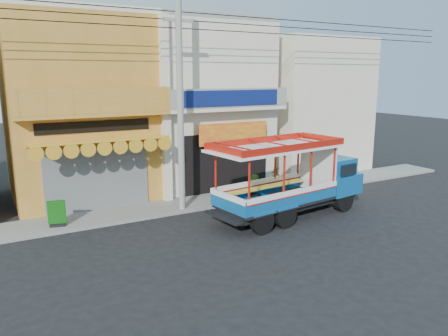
% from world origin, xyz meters
% --- Properties ---
extents(ground, '(90.00, 90.00, 0.00)m').
position_xyz_m(ground, '(0.00, 0.00, 0.00)').
color(ground, black).
rests_on(ground, ground).
extents(sidewalk, '(30.00, 2.00, 0.12)m').
position_xyz_m(sidewalk, '(0.00, 4.00, 0.06)').
color(sidewalk, slate).
rests_on(sidewalk, ground).
extents(shophouse_left, '(6.00, 7.50, 8.24)m').
position_xyz_m(shophouse_left, '(-4.00, 7.96, 4.11)').
color(shophouse_left, '#A57E24').
rests_on(shophouse_left, ground).
extents(shophouse_right, '(6.00, 6.75, 8.24)m').
position_xyz_m(shophouse_right, '(2.00, 7.96, 4.11)').
color(shophouse_right, beige).
rests_on(shophouse_right, ground).
extents(party_pilaster, '(0.35, 0.30, 8.00)m').
position_xyz_m(party_pilaster, '(-1.00, 4.85, 4.00)').
color(party_pilaster, beige).
rests_on(party_pilaster, ground).
extents(filler_building_right, '(6.00, 6.00, 7.60)m').
position_xyz_m(filler_building_right, '(9.00, 8.00, 3.80)').
color(filler_building_right, beige).
rests_on(filler_building_right, ground).
extents(utility_pole, '(28.00, 0.26, 9.00)m').
position_xyz_m(utility_pole, '(-0.85, 3.30, 5.03)').
color(utility_pole, gray).
rests_on(utility_pole, ground).
extents(songthaew_truck, '(6.96, 3.00, 3.15)m').
position_xyz_m(songthaew_truck, '(2.97, 0.71, 1.52)').
color(songthaew_truck, black).
rests_on(songthaew_truck, ground).
extents(green_sign, '(0.63, 0.42, 0.98)m').
position_xyz_m(green_sign, '(-5.86, 3.61, 0.53)').
color(green_sign, black).
rests_on(green_sign, sidewalk).
extents(potted_plant_b, '(0.64, 0.66, 0.93)m').
position_xyz_m(potted_plant_b, '(2.88, 3.68, 0.59)').
color(potted_plant_b, '#2E601B').
rests_on(potted_plant_b, sidewalk).
extents(potted_plant_c, '(0.83, 0.83, 1.07)m').
position_xyz_m(potted_plant_c, '(4.34, 4.12, 0.66)').
color(potted_plant_c, '#2E601B').
rests_on(potted_plant_c, sidewalk).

